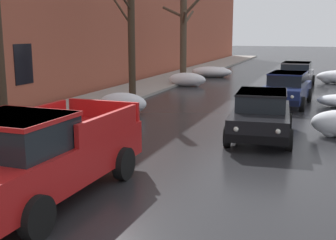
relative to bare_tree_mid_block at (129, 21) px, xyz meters
name	(u,v)px	position (x,y,z in m)	size (l,w,h in m)	color
left_sidewalk_slab	(89,104)	(-1.15, -1.92, -3.60)	(3.00, 80.00, 0.13)	gray
snow_bank_near_corner_left	(213,72)	(1.06, 11.80, -3.30)	(2.89, 1.36, 0.74)	white
snow_bank_mid_block_left	(123,104)	(1.04, -3.09, -3.27)	(1.96, 1.06, 0.83)	white
snow_bank_along_right_kerb	(187,80)	(0.88, 6.16, -3.29)	(2.25, 0.99, 0.79)	white
bare_tree_mid_block	(129,21)	(0.00, 0.00, 0.00)	(2.31, 3.46, 6.87)	#382B1E
bare_tree_far_down_block	(184,29)	(0.10, 7.89, -0.36)	(3.02, 3.52, 6.93)	#4C3D2D
pickup_truck_red_approaching_near_lane	(38,155)	(3.41, -11.78, -2.78)	(2.32, 5.10, 1.76)	red
sedan_black_parked_kerbside_close	(261,114)	(6.73, -5.34, -2.91)	(2.11, 4.08, 1.42)	black
sedan_darkblue_parked_kerbside_mid	(287,88)	(6.96, 1.27, -2.91)	(2.11, 4.47, 1.42)	navy
sedan_grey_parked_far_down_block	(296,74)	(6.94, 7.99, -2.91)	(2.11, 4.35, 1.42)	slate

